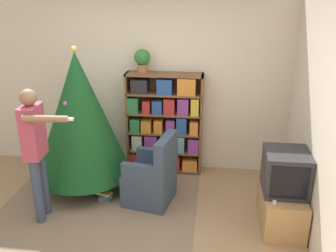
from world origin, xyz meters
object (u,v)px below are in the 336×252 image
Objects in this scene: bookshelf at (165,124)px; potted_plant at (142,59)px; standing_person at (35,145)px; television at (286,172)px; christmas_tree at (80,115)px; armchair at (152,179)px.

bookshelf is 4.48× the size of potted_plant.
standing_person is (-1.27, -1.40, 0.21)m from bookshelf.
potted_plant is at bearing 146.24° from television.
armchair is at bearing -15.19° from christmas_tree.
standing_person is at bearing -107.64° from christmas_tree.
television is 0.26× the size of christmas_tree.
christmas_tree is (-1.02, -0.63, 0.31)m from bookshelf.
standing_person is (-0.25, -0.77, -0.10)m from christmas_tree.
television is 1.55× the size of potted_plant.
potted_plant reaches higher than bookshelf.
potted_plant is at bearing 41.44° from christmas_tree.
television is 1.62m from armchair.
armchair is (-0.04, -0.89, -0.41)m from bookshelf.
christmas_tree reaches higher than television.
bookshelf is 1.60× the size of armchair.
standing_person reaches higher than armchair.
potted_plant is (-1.81, 1.21, 0.97)m from television.
potted_plant is at bearing -152.23° from armchair.
armchair is 1.64m from potted_plant.
potted_plant is at bearing 178.66° from bookshelf.
bookshelf is at bearing -1.34° from potted_plant.
armchair is (0.98, -0.27, -0.71)m from christmas_tree.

